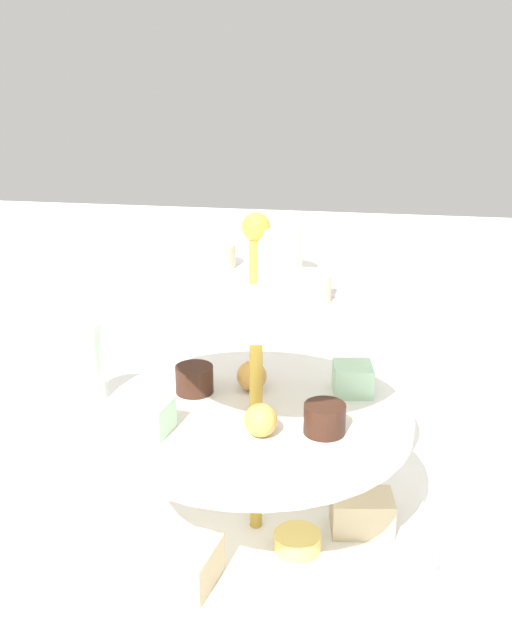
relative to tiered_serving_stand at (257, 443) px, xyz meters
name	(u,v)px	position (x,y,z in m)	size (l,w,h in m)	color
ground_plane	(256,535)	(0.00, 0.00, -0.08)	(2.40, 2.40, 0.00)	white
tiered_serving_stand	(257,443)	(0.00, 0.00, 0.00)	(0.29, 0.29, 0.26)	white
water_glass_tall_right	(72,377)	(-0.21, 0.15, -0.03)	(0.07, 0.07, 0.12)	silver
butter_knife_left	(412,396)	(0.13, 0.28, -0.08)	(0.17, 0.01, 0.00)	silver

